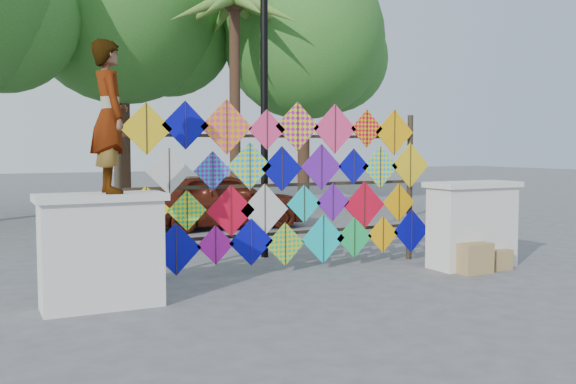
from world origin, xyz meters
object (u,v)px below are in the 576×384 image
Objects in this scene: vendor_woman at (109,117)px; sedan at (222,200)px; lamppost at (264,91)px; kite_rack at (289,186)px.

sedan is at bearing -31.98° from vendor_woman.
sedan is 4.40m from lamppost.
vendor_woman is at bearing 155.16° from sedan.
vendor_woman is 7.17m from sedan.
lamppost is (-0.71, -3.82, 2.06)m from sedan.
lamppost is at bearing -53.80° from vendor_woman.
lamppost is at bearing 81.31° from kite_rack.
vendor_woman is 3.67m from lamppost.
sedan is (0.91, 5.09, -0.61)m from kite_rack.
vendor_woman is 0.38× the size of lamppost.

